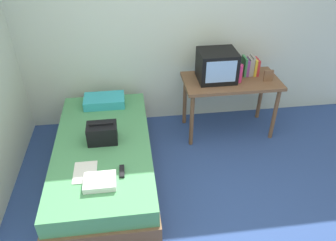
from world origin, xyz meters
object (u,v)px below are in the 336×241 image
Objects in this scene: book_row at (250,66)px; water_bottle at (239,73)px; tv at (217,66)px; handbag at (102,133)px; bed at (105,161)px; folded_towel at (100,182)px; remote_dark at (122,171)px; pillow at (104,101)px; picture_frame at (268,76)px; desk at (231,87)px; magazine at (85,172)px.

water_bottle is at bearing -138.03° from book_row.
tv reaches higher than handbag.
water_bottle is at bearing 22.06° from bed.
remote_dark is at bearing 33.42° from folded_towel.
remote_dark is (-1.42, -1.12, -0.35)m from water_bottle.
water_bottle is 0.45× the size of pillow.
picture_frame reaches higher than remote_dark.
book_row is at bearing 24.01° from handbag.
desk is 4.00× the size of magazine.
remote_dark is (0.19, -0.47, 0.26)m from bed.
water_bottle is 0.26m from book_row.
bed is 6.90× the size of magazine.
bed is at bearing -162.21° from picture_frame.
picture_frame is (0.42, -0.09, 0.16)m from desk.
picture_frame is at bearing 17.15° from handbag.
bed is 2.14m from picture_frame.
tv is at bearing -170.10° from book_row.
magazine is (-1.50, -1.18, -0.43)m from tv.
bed is 1.76m from desk.
picture_frame is (0.16, -0.20, -0.04)m from book_row.
tv is at bearing -0.26° from pillow.
pillow is 1.24m from remote_dark.
pillow is (0.01, 0.76, 0.30)m from bed.
handbag is at bearing 71.65° from magazine.
handbag reaches higher than pillow.
tv is 1.95m from magazine.
picture_frame is at bearing 26.63° from magazine.
picture_frame is 0.49× the size of folded_towel.
water_bottle is 1.64m from pillow.
pillow is (-1.54, 0.04, -0.10)m from desk.
book_row is at bearing 24.61° from bed.
book_row reaches higher than magazine.
folded_towel is at bearing -146.58° from remote_dark.
water_bottle reaches higher than pillow.
desk is at bearing 168.52° from picture_frame.
folded_towel is (-0.01, -1.35, -0.02)m from pillow.
desk is at bearing 24.82° from bed.
picture_frame is at bearing 31.72° from remote_dark.
tv is at bearing 159.23° from water_bottle.
handbag is 0.62m from folded_towel.
magazine is at bearing -97.10° from pillow.
folded_towel is at bearing -148.11° from picture_frame.
pillow is (-1.61, 0.10, -0.31)m from water_bottle.
handbag reaches higher than magazine.
pillow is at bearing 90.25° from handbag.
bed is at bearing 71.82° from magazine.
desk is 7.44× the size of remote_dark.
bed is 8.12× the size of book_row.
pillow reaches higher than bed.
handbag is at bearing -151.85° from tv.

